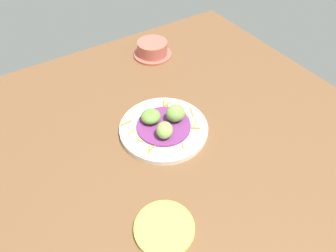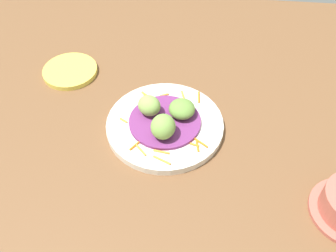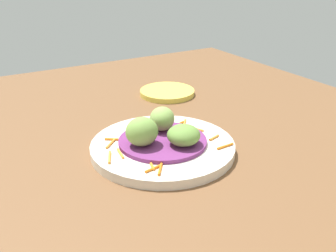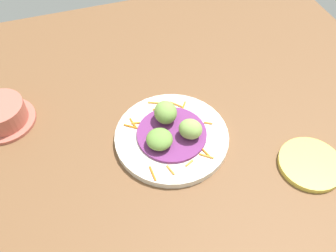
{
  "view_description": "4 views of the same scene",
  "coord_description": "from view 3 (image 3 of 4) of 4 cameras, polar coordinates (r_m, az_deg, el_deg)",
  "views": [
    {
      "loc": [
        -31.41,
        -45.08,
        64.16
      ],
      "look_at": [
        -0.63,
        3.31,
        4.97
      ],
      "focal_mm": 33.24,
      "sensor_mm": 36.0,
      "label": 1
    },
    {
      "loc": [
        50.8,
        10.98,
        60.62
      ],
      "look_at": [
        0.8,
        5.7,
        4.63
      ],
      "focal_mm": 40.41,
      "sensor_mm": 36.0,
      "label": 2
    },
    {
      "loc": [
        27.24,
        55.03,
        32.38
      ],
      "look_at": [
        -1.99,
        4.99,
        6.48
      ],
      "focal_mm": 41.23,
      "sensor_mm": 36.0,
      "label": 3
    },
    {
      "loc": [
        -45.0,
        20.13,
        62.65
      ],
      "look_at": [
        0.14,
        5.29,
        5.29
      ],
      "focal_mm": 38.2,
      "sensor_mm": 36.0,
      "label": 4
    }
  ],
  "objects": [
    {
      "name": "side_plate_small",
      "position": [
        0.91,
        -0.12,
        5.01
      ],
      "size": [
        12.79,
        12.79,
        1.16
      ],
      "primitive_type": "cylinder",
      "color": "#E0CC4C",
      "rests_on": "table_surface"
    },
    {
      "name": "guac_scoop_right",
      "position": [
        0.62,
        2.32,
        -1.35
      ],
      "size": [
        7.57,
        7.57,
        3.25
      ],
      "primitive_type": "ellipsoid",
      "rotation": [
        0.0,
        0.0,
        4.03
      ],
      "color": "olive",
      "rests_on": "cabbage_bed"
    },
    {
      "name": "carrot_garnish",
      "position": [
        0.64,
        -1.63,
        -2.69
      ],
      "size": [
        20.33,
        18.46,
        0.4
      ],
      "color": "orange",
      "rests_on": "main_plate"
    },
    {
      "name": "guac_scoop_center",
      "position": [
        0.61,
        -3.89,
        -0.82
      ],
      "size": [
        5.62,
        5.19,
        4.7
      ],
      "primitive_type": "ellipsoid",
      "rotation": [
        0.0,
        0.0,
        6.21
      ],
      "color": "#759E47",
      "rests_on": "cabbage_bed"
    },
    {
      "name": "main_plate",
      "position": [
        0.65,
        -0.79,
        -3.12
      ],
      "size": [
        24.08,
        24.08,
        1.57
      ],
      "primitive_type": "cylinder",
      "color": "silver",
      "rests_on": "table_surface"
    },
    {
      "name": "table_surface",
      "position": [
        0.69,
        -3.52,
        -3.04
      ],
      "size": [
        110.0,
        110.0,
        2.0
      ],
      "primitive_type": "cube",
      "color": "brown",
      "rests_on": "ground"
    },
    {
      "name": "guac_scoop_left",
      "position": [
        0.67,
        -0.88,
        1.08
      ],
      "size": [
        6.35,
        6.47,
        4.14
      ],
      "primitive_type": "ellipsoid",
      "rotation": [
        0.0,
        0.0,
        0.94
      ],
      "color": "#84A851",
      "rests_on": "cabbage_bed"
    },
    {
      "name": "cabbage_bed",
      "position": [
        0.64,
        -0.8,
        -2.23
      ],
      "size": [
        14.72,
        14.72,
        0.67
      ],
      "primitive_type": "cylinder",
      "color": "#702D6B",
      "rests_on": "main_plate"
    }
  ]
}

